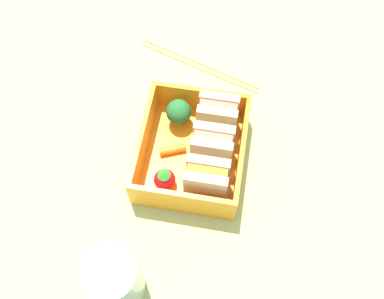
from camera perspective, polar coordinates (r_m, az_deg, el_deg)
ground_plane at (r=59.00cm, az=0.00°, el=-1.63°), size 120.00×120.00×2.00cm
bento_tray at (r=57.55cm, az=0.00°, el=-0.95°), size 15.53×13.33×1.20cm
bento_rim at (r=55.01cm, az=0.00°, el=0.35°), size 15.53×13.33×4.49cm
sandwich_left at (r=56.35cm, az=3.40°, el=4.44°), size 3.43×5.19×6.22cm
sandwich_center_left at (r=54.10cm, az=2.71°, el=0.36°), size 3.43×5.19×6.22cm
sandwich_center at (r=52.16cm, az=1.97°, el=-4.05°), size 3.43×5.19×6.22cm
broccoli_floret at (r=57.39cm, az=-1.79°, el=4.99°), size 3.39×3.39×4.25cm
carrot_stick_far_left at (r=56.87cm, az=-2.58°, el=0.11°), size 2.37×3.69×1.07cm
strawberry_far_left at (r=53.99cm, az=-3.67°, el=-3.99°), size 2.79×2.79×3.39cm
chopstick_pair at (r=66.28cm, az=0.90°, el=11.40°), size 7.65×19.28×0.70cm
drinking_glass at (r=49.15cm, az=-10.29°, el=-16.73°), size 5.91×5.91×9.26cm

